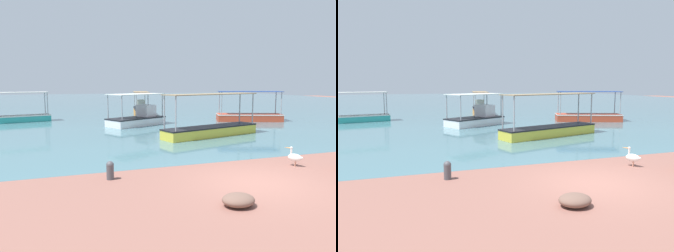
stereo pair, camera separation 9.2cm
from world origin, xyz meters
The scene contains 10 objects.
ground centered at (0.00, 0.00, 0.00)m, with size 120.00×120.00×0.00m, color #8F5B4E.
harbor_water centered at (0.00, 48.00, 0.00)m, with size 110.00×90.00×0.00m, color slate.
fishing_boat_far_right centered at (-0.13, 16.24, 0.60)m, with size 5.14×3.93×2.52m.
fishing_boat_near_left centered at (2.38, 24.85, 0.62)m, with size 2.43×5.18×2.44m.
fishing_boat_far_left centered at (-9.38, 21.66, 0.50)m, with size 5.36×2.46×2.59m.
fishing_boat_near_right centered at (9.97, 15.78, 0.51)m, with size 5.99×3.79×2.65m.
fishing_boat_outer centered at (2.96, 9.38, 0.52)m, with size 7.10×3.22×2.71m.
pelican centered at (2.74, 1.39, 0.38)m, with size 0.55×0.72×0.80m.
mooring_bollard centered at (-4.72, 2.03, 0.35)m, with size 0.28×0.28×0.66m.
net_pile centered at (-1.78, -1.69, 0.18)m, with size 0.94×0.80×0.36m, color brown.
Camera 1 is at (-6.52, -9.27, 3.41)m, focal length 35.00 mm.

